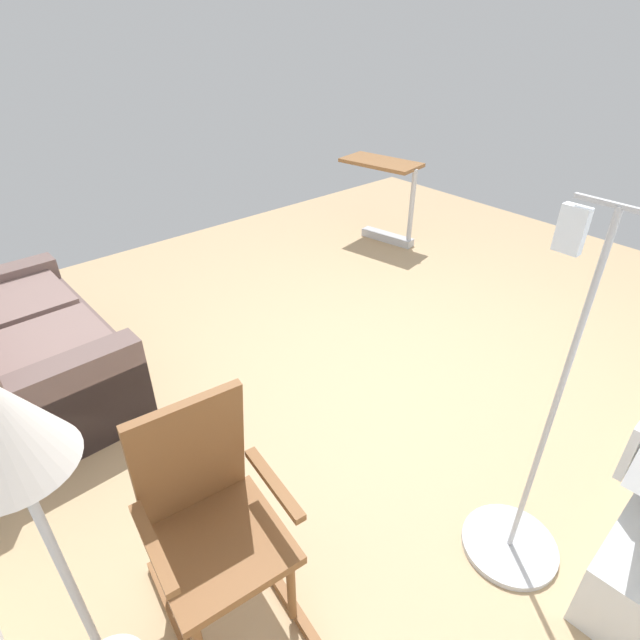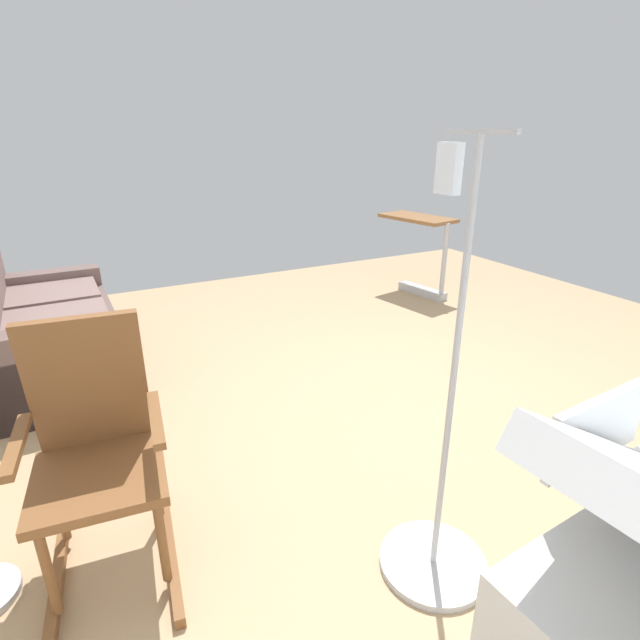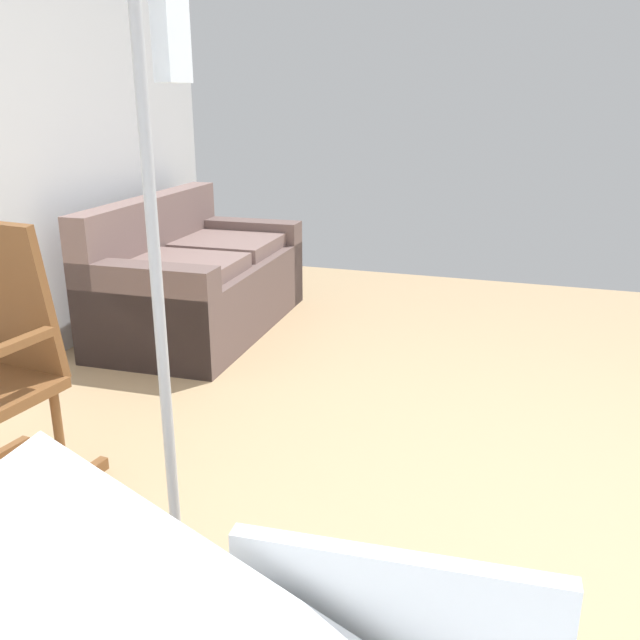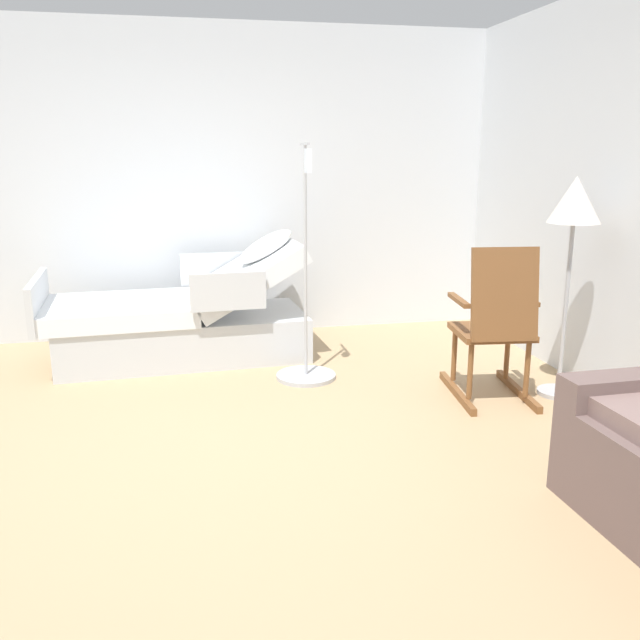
% 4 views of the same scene
% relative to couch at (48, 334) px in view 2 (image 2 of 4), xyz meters
% --- Properties ---
extents(ground_plane, '(6.69, 6.69, 0.00)m').
position_rel_couch_xyz_m(ground_plane, '(-1.53, -2.10, -0.31)').
color(ground_plane, tan).
extents(couch, '(1.62, 0.89, 0.85)m').
position_rel_couch_xyz_m(couch, '(0.00, 0.00, 0.00)').
color(couch, '#68534F').
rests_on(couch, ground).
extents(rocking_chair, '(0.81, 0.55, 1.05)m').
position_rel_couch_xyz_m(rocking_chair, '(-2.00, -0.20, 0.20)').
color(rocking_chair, brown).
rests_on(rocking_chair, ground).
extents(overbed_table, '(0.87, 0.54, 0.84)m').
position_rel_couch_xyz_m(overbed_table, '(0.27, -3.61, 0.23)').
color(overbed_table, '#B2B5BA').
rests_on(overbed_table, ground).
extents(iv_pole, '(0.44, 0.44, 1.69)m').
position_rel_couch_xyz_m(iv_pole, '(-2.67, -1.35, -0.06)').
color(iv_pole, '#B2B5BA').
rests_on(iv_pole, ground).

